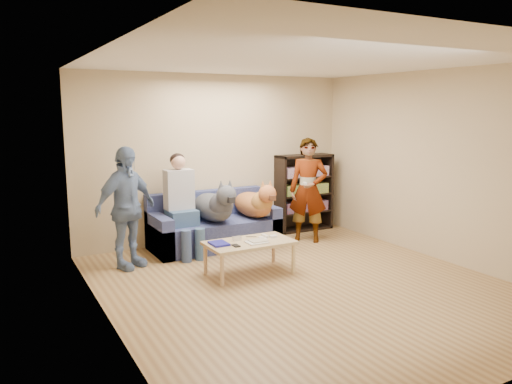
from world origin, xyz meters
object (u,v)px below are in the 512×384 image
notebook_blue (219,244)px  bookshelf (304,191)px  person_standing_left (126,208)px  camera_silver (237,238)px  dog_gray (215,206)px  dog_tan (255,203)px  person_standing_right (308,190)px  person_seated (182,201)px  sofa (213,228)px  coffee_table (250,245)px

notebook_blue → bookshelf: 2.81m
person_standing_left → camera_silver: 1.50m
person_standing_left → camera_silver: person_standing_left is taller
dog_gray → dog_tan: dog_gray is taller
person_standing_right → dog_gray: person_standing_right is taller
person_standing_left → bookshelf: 3.27m
person_seated → dog_tan: (1.16, -0.08, -0.13)m
person_standing_right → person_standing_left: (-2.84, 0.03, -0.01)m
person_standing_right → bookshelf: (0.36, 0.66, -0.14)m
notebook_blue → dog_gray: (0.47, 1.16, 0.23)m
dog_tan → bookshelf: bookshelf is taller
sofa → dog_tan: (0.62, -0.21, 0.37)m
sofa → coffee_table: sofa is taller
person_standing_right → dog_tan: (-0.82, 0.22, -0.17)m
dog_gray → dog_tan: bearing=-2.9°
notebook_blue → camera_silver: 0.29m
person_standing_left → sofa: (1.40, 0.40, -0.52)m
camera_silver → dog_gray: bearing=80.2°
person_seated → bookshelf: bearing=8.8°
coffee_table → bookshelf: size_ratio=0.85×
notebook_blue → person_seated: (-0.03, 1.21, 0.34)m
coffee_table → person_standing_right: bearing=31.8°
person_seated → coffee_table: bearing=-71.2°
notebook_blue → person_seated: 1.26m
person_standing_left → bookshelf: (3.20, 0.63, -0.12)m
sofa → bookshelf: bookshelf is taller
sofa → dog_tan: dog_tan is taller
camera_silver → notebook_blue: bearing=-166.0°
camera_silver → dog_tan: dog_tan is taller
sofa → person_seated: size_ratio=1.29×
sofa → coffee_table: 1.40m
camera_silver → dog_tan: bearing=51.3°
camera_silver → dog_gray: (0.19, 1.09, 0.22)m
dog_gray → coffee_table: bearing=-93.3°
bookshelf → dog_gray: bearing=-167.5°
sofa → dog_tan: 0.75m
sofa → camera_silver: bearing=-100.4°
notebook_blue → person_seated: size_ratio=0.18×
dog_tan → bookshelf: 1.26m
person_seated → notebook_blue: bearing=-88.6°
person_standing_right → dog_tan: person_standing_right is taller
notebook_blue → coffee_table: notebook_blue is taller
camera_silver → bookshelf: (2.03, 1.50, 0.23)m
sofa → dog_tan: bearing=-18.6°
coffee_table → person_standing_left: bearing=142.6°
bookshelf → dog_tan: bearing=-159.6°
sofa → bookshelf: (1.80, 0.23, 0.40)m
person_standing_left → dog_gray: size_ratio=1.26×
camera_silver → dog_tan: 1.37m
notebook_blue → sofa: (0.51, 1.34, -0.15)m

